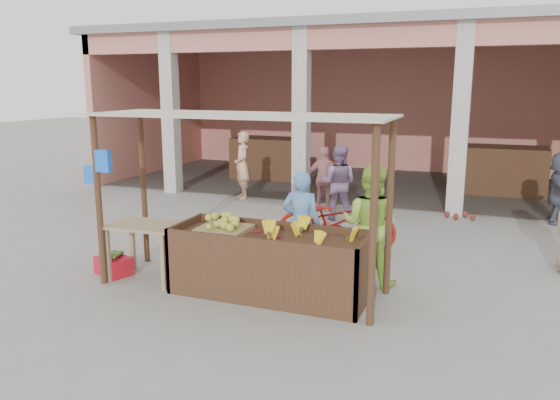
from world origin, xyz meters
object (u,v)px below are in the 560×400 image
at_px(fruit_stall, 270,266).
at_px(vendor_blue, 301,220).
at_px(vendor_green, 370,222).
at_px(motorcycle, 337,220).
at_px(red_crate, 114,266).
at_px(side_table, 146,233).

distance_m(fruit_stall, vendor_blue, 1.01).
xyz_separation_m(fruit_stall, vendor_green, (1.14, 0.92, 0.49)).
relative_size(vendor_blue, vendor_green, 0.93).
xyz_separation_m(vendor_blue, vendor_green, (1.01, 0.01, 0.06)).
distance_m(vendor_blue, motorcycle, 1.35).
distance_m(fruit_stall, red_crate, 2.46).
bearing_deg(red_crate, fruit_stall, 23.06).
relative_size(vendor_blue, motorcycle, 0.80).
distance_m(red_crate, motorcycle, 3.63).
bearing_deg(vendor_blue, fruit_stall, 72.94).
distance_m(side_table, motorcycle, 3.17).
bearing_deg(motorcycle, side_table, 124.72).
height_order(fruit_stall, side_table, side_table).
xyz_separation_m(side_table, vendor_blue, (1.99, 0.99, 0.14)).
height_order(vendor_green, motorcycle, vendor_green).
bearing_deg(fruit_stall, vendor_blue, 81.95).
relative_size(red_crate, vendor_blue, 0.31).
height_order(red_crate, vendor_blue, vendor_blue).
distance_m(fruit_stall, motorcycle, 2.24).
relative_size(side_table, red_crate, 2.09).
relative_size(fruit_stall, motorcycle, 1.26).
bearing_deg(red_crate, vendor_green, 36.56).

